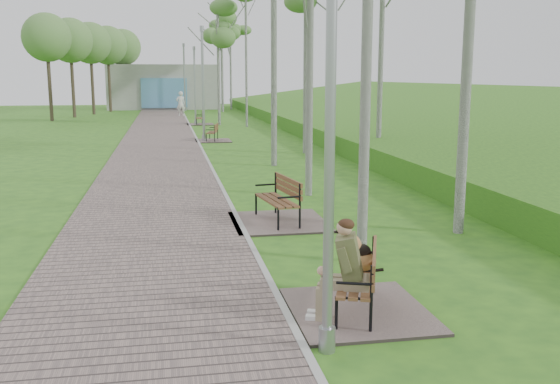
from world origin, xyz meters
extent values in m
plane|color=#2C5C1D|center=(0.00, 0.00, 0.00)|extent=(120.00, 120.00, 0.00)
cube|color=#60514E|center=(-1.75, 21.50, 0.02)|extent=(3.50, 67.00, 0.04)
cube|color=#999993|center=(0.00, 21.50, 0.03)|extent=(0.10, 67.00, 0.05)
cube|color=#4F9624|center=(12.00, 20.00, 0.00)|extent=(14.00, 70.00, 1.60)
cube|color=#9E9E99|center=(-1.50, 51.00, 2.00)|extent=(10.00, 5.00, 4.00)
cube|color=#528CB8|center=(-1.50, 48.40, 1.50)|extent=(4.00, 0.20, 2.60)
cube|color=#60514E|center=(0.94, -1.04, 0.02)|extent=(1.73, 1.92, 0.04)
cube|color=brown|center=(0.89, -1.04, 0.43)|extent=(0.89, 1.50, 0.04)
cube|color=brown|center=(1.11, -1.11, 0.69)|extent=(0.52, 1.37, 0.32)
cube|color=#60514E|center=(0.81, 4.03, 0.02)|extent=(1.92, 2.13, 0.04)
cube|color=brown|center=(0.76, 4.03, 0.48)|extent=(0.71, 1.65, 0.04)
cube|color=brown|center=(1.01, 4.07, 0.77)|extent=(0.28, 1.58, 0.35)
cube|color=#60514E|center=(0.71, 20.77, 0.02)|extent=(1.63, 1.81, 0.04)
cube|color=brown|center=(0.66, 20.77, 0.41)|extent=(0.66, 1.41, 0.04)
cube|color=brown|center=(0.88, 20.73, 0.65)|extent=(0.29, 1.34, 0.30)
cube|color=#60514E|center=(0.67, 30.96, 0.02)|extent=(1.63, 1.81, 0.04)
cube|color=brown|center=(0.62, 30.96, 0.41)|extent=(0.45, 1.37, 0.04)
cube|color=brown|center=(0.84, 30.95, 0.65)|extent=(0.08, 1.36, 0.30)
cylinder|color=#95989D|center=(0.24, -2.10, 0.14)|extent=(0.19, 0.19, 0.28)
cylinder|color=#95989D|center=(0.24, -2.10, 2.36)|extent=(0.11, 0.11, 4.71)
cylinder|color=#95989D|center=(0.30, 20.68, 0.15)|extent=(0.20, 0.20, 0.30)
cylinder|color=#95989D|center=(0.30, 20.68, 2.52)|extent=(0.12, 0.12, 5.04)
cylinder|color=#95989D|center=(0.30, 20.68, 5.09)|extent=(0.18, 0.18, 0.25)
cylinder|color=#95989D|center=(0.39, 30.66, 0.14)|extent=(0.18, 0.18, 0.28)
cylinder|color=#95989D|center=(0.39, 30.66, 2.30)|extent=(0.11, 0.11, 4.59)
cylinder|color=#95989D|center=(0.39, 30.66, 4.64)|extent=(0.17, 0.17, 0.23)
cylinder|color=#95989D|center=(0.28, 47.22, 0.17)|extent=(0.22, 0.22, 0.33)
cylinder|color=#95989D|center=(0.28, 47.22, 2.78)|extent=(0.13, 0.13, 5.56)
cylinder|color=#95989D|center=(0.28, 47.22, 5.61)|extent=(0.20, 0.20, 0.28)
imported|color=silver|center=(-0.30, 39.17, 0.93)|extent=(0.76, 0.59, 1.86)
cylinder|color=silver|center=(2.10, 6.88, 3.89)|extent=(0.16, 0.16, 7.78)
cylinder|color=silver|center=(5.94, 12.61, 4.52)|extent=(0.17, 0.17, 9.04)
cylinder|color=silver|center=(4.67, 14.91, 4.90)|extent=(0.17, 0.17, 9.79)
cylinder|color=silver|center=(3.93, 15.50, 4.37)|extent=(0.19, 0.19, 8.74)
cylinder|color=silver|center=(1.85, 30.53, 3.82)|extent=(0.18, 0.18, 7.63)
ellipsoid|color=#5C8A42|center=(1.85, 30.53, 6.26)|extent=(2.58, 2.58, 3.36)
cylinder|color=silver|center=(3.32, 28.64, 5.15)|extent=(0.17, 0.17, 10.31)
cylinder|color=silver|center=(3.34, 44.78, 4.33)|extent=(0.19, 0.19, 8.66)
ellipsoid|color=#5C8A42|center=(3.34, 44.78, 7.10)|extent=(2.76, 2.76, 3.81)
cylinder|color=silver|center=(4.42, 48.14, 3.75)|extent=(0.16, 0.16, 7.51)
ellipsoid|color=#5C8A42|center=(4.42, 48.14, 6.16)|extent=(2.33, 2.33, 3.30)
camera|label=1|loc=(-1.43, -8.35, 3.00)|focal=40.00mm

